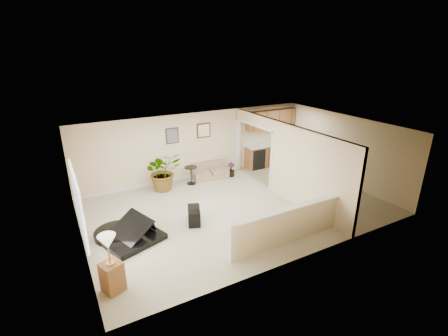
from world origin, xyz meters
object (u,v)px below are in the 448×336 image
accent_table (191,173)px  small_plant (231,170)px  loveseat (209,170)px  palm_plant (163,172)px  piano_bench (194,215)px  piano (128,220)px  lamp_stand (111,268)px

accent_table → small_plant: size_ratio=1.24×
loveseat → palm_plant: size_ratio=1.03×
piano_bench → loveseat: 3.48m
piano → piano_bench: size_ratio=2.84×
accent_table → piano_bench: bearing=-111.6°
loveseat → accent_table: size_ratio=2.13×
lamp_stand → piano: bearing=67.0°
piano → accent_table: (2.87, 2.59, -0.12)m
piano_bench → accent_table: accent_table is taller
piano → piano_bench: 1.86m
small_plant → lamp_stand: lamp_stand is taller
lamp_stand → palm_plant: bearing=59.3°
palm_plant → small_plant: size_ratio=2.55×
loveseat → small_plant: bearing=-12.9°
palm_plant → lamp_stand: 5.10m
piano → accent_table: piano is taller
small_plant → accent_table: bearing=179.2°
palm_plant → loveseat: bearing=7.6°
accent_table → palm_plant: size_ratio=0.48×
palm_plant → small_plant: 2.74m
palm_plant → small_plant: palm_plant is taller
piano → palm_plant: size_ratio=1.40×
small_plant → lamp_stand: bearing=-140.6°
accent_table → lamp_stand: size_ratio=0.51×
palm_plant → piano: bearing=-125.3°
piano → lamp_stand: size_ratio=1.46×
piano_bench → accent_table: (1.04, 2.63, 0.20)m
piano → palm_plant: 3.19m
piano → palm_plant: bearing=36.3°
loveseat → lamp_stand: lamp_stand is taller
piano → accent_table: size_ratio=2.88×
small_plant → lamp_stand: (-5.31, -4.35, 0.33)m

